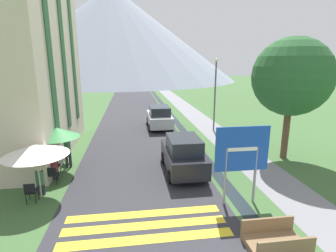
# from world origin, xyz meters

# --- Properties ---
(ground_plane) EXTENTS (160.00, 160.00, 0.00)m
(ground_plane) POSITION_xyz_m (0.00, 20.00, 0.00)
(ground_plane) COLOR #3D6033
(road) EXTENTS (6.40, 60.00, 0.01)m
(road) POSITION_xyz_m (-2.50, 30.00, 0.00)
(road) COLOR #2D2D33
(road) RESTS_ON ground_plane
(footpath) EXTENTS (2.20, 60.00, 0.01)m
(footpath) POSITION_xyz_m (3.60, 30.00, 0.00)
(footpath) COLOR slate
(footpath) RESTS_ON ground_plane
(drainage_channel) EXTENTS (0.60, 60.00, 0.00)m
(drainage_channel) POSITION_xyz_m (1.20, 30.00, 0.00)
(drainage_channel) COLOR black
(drainage_channel) RESTS_ON ground_plane
(crosswalk_marking) EXTENTS (5.44, 1.84, 0.01)m
(crosswalk_marking) POSITION_xyz_m (-2.50, 3.79, 0.01)
(crosswalk_marking) COLOR yellow
(crosswalk_marking) RESTS_ON ground_plane
(mountain_distant) EXTENTS (73.54, 73.54, 27.17)m
(mountain_distant) POSITION_xyz_m (-7.63, 81.20, 13.58)
(mountain_distant) COLOR gray
(mountain_distant) RESTS_ON ground_plane
(hotel_building) EXTENTS (6.19, 10.00, 12.24)m
(hotel_building) POSITION_xyz_m (-9.40, 12.00, 6.56)
(hotel_building) COLOR beige
(hotel_building) RESTS_ON ground_plane
(road_sign) EXTENTS (2.06, 0.11, 3.05)m
(road_sign) POSITION_xyz_m (1.15, 4.75, 1.98)
(road_sign) COLOR gray
(road_sign) RESTS_ON ground_plane
(footbridge) EXTENTS (1.70, 1.10, 0.65)m
(footbridge) POSITION_xyz_m (1.20, 2.19, 0.23)
(footbridge) COLOR brown
(footbridge) RESTS_ON ground_plane
(parked_car_near) EXTENTS (1.82, 3.88, 1.82)m
(parked_car_near) POSITION_xyz_m (-0.40, 7.98, 0.91)
(parked_car_near) COLOR black
(parked_car_near) RESTS_ON ground_plane
(parked_car_far) EXTENTS (1.93, 4.32, 1.82)m
(parked_car_far) POSITION_xyz_m (-0.56, 17.19, 0.91)
(parked_car_far) COLOR #B2B2B7
(parked_car_far) RESTS_ON ground_plane
(cafe_chair_near_right) EXTENTS (0.40, 0.40, 0.85)m
(cafe_chair_near_right) POSITION_xyz_m (-6.40, 7.40, 0.51)
(cafe_chair_near_right) COLOR black
(cafe_chair_near_right) RESTS_ON ground_plane
(cafe_chair_far_left) EXTENTS (0.40, 0.40, 0.85)m
(cafe_chair_far_left) POSITION_xyz_m (-6.84, 9.94, 0.51)
(cafe_chair_far_left) COLOR black
(cafe_chair_far_left) RESTS_ON ground_plane
(cafe_chair_middle) EXTENTS (0.40, 0.40, 0.85)m
(cafe_chair_middle) POSITION_xyz_m (-6.58, 8.45, 0.51)
(cafe_chair_middle) COLOR black
(cafe_chair_middle) RESTS_ON ground_plane
(cafe_chair_nearest) EXTENTS (0.40, 0.40, 0.85)m
(cafe_chair_nearest) POSITION_xyz_m (-6.76, 5.86, 0.51)
(cafe_chair_nearest) COLOR black
(cafe_chair_nearest) RESTS_ON ground_plane
(cafe_chair_far_right) EXTENTS (0.40, 0.40, 0.85)m
(cafe_chair_far_right) POSITION_xyz_m (-6.39, 9.91, 0.51)
(cafe_chair_far_right) COLOR black
(cafe_chair_far_right) RESTS_ON ground_plane
(cafe_umbrella_front_white) EXTENTS (2.48, 2.48, 2.22)m
(cafe_umbrella_front_white) POSITION_xyz_m (-6.55, 6.28, 2.01)
(cafe_umbrella_front_white) COLOR #B7B2A8
(cafe_umbrella_front_white) RESTS_ON ground_plane
(cafe_umbrella_middle_green) EXTENTS (2.13, 2.13, 2.24)m
(cafe_umbrella_middle_green) POSITION_xyz_m (-6.45, 8.93, 1.99)
(cafe_umbrella_middle_green) COLOR #B7B2A8
(cafe_umbrella_middle_green) RESTS_ON ground_plane
(person_seated_far) EXTENTS (0.32, 0.32, 1.24)m
(person_seated_far) POSITION_xyz_m (-6.62, 6.53, 0.69)
(person_seated_far) COLOR #282833
(person_seated_far) RESTS_ON ground_plane
(person_seated_near) EXTENTS (0.32, 0.32, 1.20)m
(person_seated_near) POSITION_xyz_m (-6.46, 7.94, 0.67)
(person_seated_near) COLOR #282833
(person_seated_near) RESTS_ON ground_plane
(person_standing_terrace) EXTENTS (0.32, 0.32, 1.79)m
(person_standing_terrace) POSITION_xyz_m (-6.15, 9.39, 1.04)
(person_standing_terrace) COLOR #282833
(person_standing_terrace) RESTS_ON ground_plane
(streetlamp) EXTENTS (0.28, 0.28, 5.59)m
(streetlamp) POSITION_xyz_m (3.63, 15.67, 3.29)
(streetlamp) COLOR #515156
(streetlamp) RESTS_ON ground_plane
(tree_by_path) EXTENTS (4.17, 4.17, 6.65)m
(tree_by_path) POSITION_xyz_m (5.67, 9.13, 4.54)
(tree_by_path) COLOR brown
(tree_by_path) RESTS_ON ground_plane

